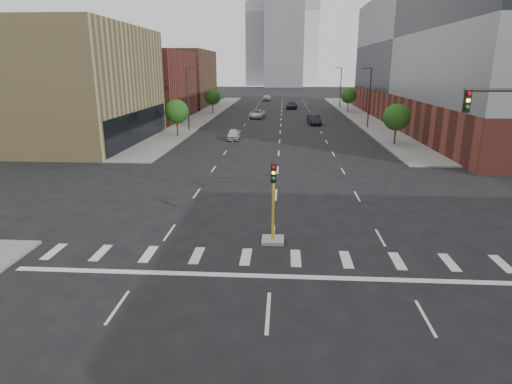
# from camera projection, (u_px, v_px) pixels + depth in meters

# --- Properties ---
(ground) EXTENTS (400.00, 400.00, 0.00)m
(ground) POSITION_uv_depth(u_px,v_px,m) (266.00, 344.00, 14.73)
(ground) COLOR black
(ground) RESTS_ON ground
(sidewalk_left_far) EXTENTS (5.00, 92.00, 0.15)m
(sidewalk_left_far) POSITION_uv_depth(u_px,v_px,m) (207.00, 114.00, 86.50)
(sidewalk_left_far) COLOR gray
(sidewalk_left_far) RESTS_ON ground
(sidewalk_right_far) EXTENTS (5.00, 92.00, 0.15)m
(sidewalk_right_far) POSITION_uv_depth(u_px,v_px,m) (357.00, 115.00, 84.65)
(sidewalk_right_far) COLOR gray
(sidewalk_right_far) RESTS_ON ground
(building_left_mid) EXTENTS (20.00, 24.00, 14.00)m
(building_left_mid) POSITION_uv_depth(u_px,v_px,m) (58.00, 85.00, 52.76)
(building_left_mid) COLOR tan
(building_left_mid) RESTS_ON ground
(building_left_far_a) EXTENTS (20.00, 22.00, 12.00)m
(building_left_far_a) POSITION_uv_depth(u_px,v_px,m) (131.00, 85.00, 77.94)
(building_left_far_a) COLOR brown
(building_left_far_a) RESTS_ON ground
(building_left_far_b) EXTENTS (20.00, 24.00, 13.00)m
(building_left_far_b) POSITION_uv_depth(u_px,v_px,m) (168.00, 79.00, 102.70)
(building_left_far_b) COLOR brown
(building_left_far_b) RESTS_ON ground
(building_right_main) EXTENTS (24.00, 70.00, 22.00)m
(building_right_main) POSITION_uv_depth(u_px,v_px,m) (469.00, 55.00, 67.28)
(building_right_main) COLOR brown
(building_right_main) RESTS_ON ground
(tower_left) EXTENTS (22.00, 22.00, 70.00)m
(tower_left) POSITION_uv_depth(u_px,v_px,m) (269.00, 14.00, 216.06)
(tower_left) COLOR #B2B7BC
(tower_left) RESTS_ON ground
(tower_right) EXTENTS (20.00, 20.00, 80.00)m
(tower_right) POSITION_uv_depth(u_px,v_px,m) (302.00, 13.00, 251.85)
(tower_right) COLOR #B2B7BC
(tower_right) RESTS_ON ground
(tower_mid) EXTENTS (18.00, 18.00, 44.00)m
(tower_mid) POSITION_uv_depth(u_px,v_px,m) (284.00, 38.00, 200.07)
(tower_mid) COLOR slate
(tower_mid) RESTS_ON ground
(median_traffic_signal) EXTENTS (1.20, 1.20, 4.40)m
(median_traffic_signal) POSITION_uv_depth(u_px,v_px,m) (273.00, 225.00, 23.04)
(median_traffic_signal) COLOR #999993
(median_traffic_signal) RESTS_ON ground
(streetlight_right_a) EXTENTS (1.60, 0.22, 9.07)m
(streetlight_right_a) POSITION_uv_depth(u_px,v_px,m) (369.00, 95.00, 65.16)
(streetlight_right_a) COLOR #2D2D30
(streetlight_right_a) RESTS_ON ground
(streetlight_right_b) EXTENTS (1.60, 0.22, 9.07)m
(streetlight_right_b) POSITION_uv_depth(u_px,v_px,m) (340.00, 86.00, 98.68)
(streetlight_right_b) COLOR #2D2D30
(streetlight_right_b) RESTS_ON ground
(streetlight_left) EXTENTS (1.60, 0.22, 9.07)m
(streetlight_left) POSITION_uv_depth(u_px,v_px,m) (188.00, 97.00, 62.03)
(streetlight_left) COLOR #2D2D30
(streetlight_left) RESTS_ON ground
(tree_left_near) EXTENTS (3.20, 3.20, 4.85)m
(tree_left_near) POSITION_uv_depth(u_px,v_px,m) (177.00, 112.00, 57.73)
(tree_left_near) COLOR #382619
(tree_left_near) RESTS_ON ground
(tree_left_far) EXTENTS (3.20, 3.20, 4.85)m
(tree_left_far) POSITION_uv_depth(u_px,v_px,m) (212.00, 97.00, 86.46)
(tree_left_far) COLOR #382619
(tree_left_far) RESTS_ON ground
(tree_right_near) EXTENTS (3.20, 3.20, 4.85)m
(tree_right_near) POSITION_uv_depth(u_px,v_px,m) (397.00, 117.00, 51.22)
(tree_right_near) COLOR #382619
(tree_right_near) RESTS_ON ground
(tree_right_far) EXTENTS (3.20, 3.20, 4.85)m
(tree_right_far) POSITION_uv_depth(u_px,v_px,m) (349.00, 96.00, 89.52)
(tree_right_far) COLOR #382619
(tree_right_far) RESTS_ON ground
(car_near_left) EXTENTS (1.77, 4.02, 1.34)m
(car_near_left) POSITION_uv_depth(u_px,v_px,m) (233.00, 134.00, 56.06)
(car_near_left) COLOR silver
(car_near_left) RESTS_ON ground
(car_mid_right) EXTENTS (2.19, 5.12, 1.64)m
(car_mid_right) POSITION_uv_depth(u_px,v_px,m) (314.00, 120.00, 70.63)
(car_mid_right) COLOR black
(car_mid_right) RESTS_ON ground
(car_far_left) EXTENTS (2.99, 5.65, 1.52)m
(car_far_left) POSITION_uv_depth(u_px,v_px,m) (257.00, 114.00, 79.74)
(car_far_left) COLOR silver
(car_far_left) RESTS_ON ground
(car_deep_right) EXTENTS (2.87, 5.65, 1.57)m
(car_deep_right) POSITION_uv_depth(u_px,v_px,m) (292.00, 105.00, 97.30)
(car_deep_right) COLOR black
(car_deep_right) RESTS_ON ground
(car_distant) EXTENTS (2.37, 5.18, 1.72)m
(car_distant) POSITION_uv_depth(u_px,v_px,m) (267.00, 98.00, 120.35)
(car_distant) COLOR #B3B3B8
(car_distant) RESTS_ON ground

